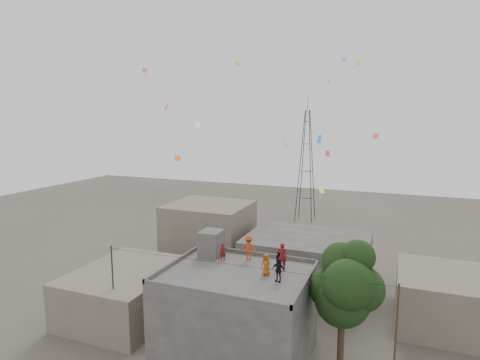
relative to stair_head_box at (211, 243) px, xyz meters
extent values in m
plane|color=#47423A|center=(3.20, -2.60, -7.10)|extent=(140.00, 140.00, 0.00)
cube|color=#454240|center=(3.20, -2.60, -4.10)|extent=(10.00, 8.00, 6.00)
cube|color=#52504D|center=(3.20, -2.60, -1.05)|extent=(10.00, 8.00, 0.10)
cube|color=#454240|center=(3.20, 1.32, -0.85)|extent=(10.00, 0.15, 0.30)
cube|color=#454240|center=(3.20, -6.53, -0.85)|extent=(10.00, 0.15, 0.30)
cube|color=#454240|center=(8.12, -2.60, -0.85)|extent=(0.15, 8.00, 0.30)
cube|color=#454240|center=(-1.72, -2.60, -0.85)|extent=(0.15, 8.00, 0.30)
cube|color=#454240|center=(0.00, 0.00, 0.00)|extent=(1.60, 1.80, 2.00)
cube|color=#695F53|center=(-7.80, -0.60, -5.10)|extent=(8.00, 10.00, 4.00)
cube|color=#454240|center=(5.20, 11.40, -4.60)|extent=(12.00, 9.00, 5.00)
cube|color=#695F53|center=(-6.80, 13.40, -3.60)|extent=(9.00, 8.00, 7.00)
cube|color=#695F53|center=(17.20, 7.40, -4.90)|extent=(7.00, 8.00, 4.40)
cylinder|color=black|center=(10.40, -2.10, -5.10)|extent=(0.44, 0.44, 4.00)
cylinder|color=black|center=(10.55, -2.00, -3.50)|extent=(0.64, 0.91, 2.14)
sphere|color=black|center=(10.40, -2.10, -1.90)|extent=(3.60, 3.60, 3.60)
sphere|color=black|center=(11.50, -1.80, -1.10)|extent=(3.00, 3.00, 3.00)
sphere|color=black|center=(9.50, -1.60, -1.50)|extent=(2.80, 2.80, 2.80)
sphere|color=black|center=(10.80, -2.90, -0.50)|extent=(3.20, 3.20, 3.20)
sphere|color=black|center=(10.10, -1.20, 0.30)|extent=(2.60, 2.60, 2.60)
sphere|color=black|center=(11.20, -1.50, 0.90)|extent=(2.20, 2.20, 2.20)
cylinder|color=black|center=(-6.30, -4.10, -3.40)|extent=(0.12, 0.12, 7.40)
cylinder|color=black|center=(13.70, -3.60, -3.40)|extent=(0.12, 0.12, 7.40)
cylinder|color=black|center=(3.70, -3.85, 0.10)|extent=(20.00, 0.52, 0.02)
cylinder|color=black|center=(-1.65, 36.55, 1.90)|extent=(1.27, 1.27, 18.01)
cylinder|color=black|center=(0.05, 36.55, 1.90)|extent=(1.27, 1.27, 18.01)
cylinder|color=black|center=(0.05, 38.25, 1.90)|extent=(1.27, 1.27, 18.01)
cylinder|color=black|center=(-1.65, 38.25, 1.90)|extent=(1.27, 1.27, 18.01)
cube|color=black|center=(-0.80, 37.40, -3.50)|extent=(2.36, 0.08, 0.08)
cube|color=black|center=(-0.80, 37.40, -3.50)|extent=(0.08, 2.36, 0.08)
cube|color=black|center=(-0.80, 37.40, 1.00)|extent=(1.81, 0.08, 0.08)
cube|color=black|center=(-0.80, 37.40, 1.00)|extent=(0.08, 1.81, 0.08)
cube|color=black|center=(-0.80, 37.40, 5.50)|extent=(1.26, 0.08, 0.08)
cube|color=black|center=(-0.80, 37.40, 5.50)|extent=(0.08, 1.26, 0.08)
cube|color=black|center=(-0.80, 37.40, 9.10)|extent=(0.82, 0.08, 0.08)
cube|color=black|center=(-0.80, 37.40, 9.10)|extent=(0.08, 0.82, 0.08)
cylinder|color=black|center=(-0.80, 37.40, 11.90)|extent=(0.08, 0.08, 2.00)
imported|color=maroon|center=(5.91, -0.65, -0.05)|extent=(0.71, 0.48, 1.90)
imported|color=#AA4F13|center=(5.21, -2.16, -0.25)|extent=(0.77, 0.55, 1.50)
imported|color=black|center=(5.58, -0.35, -0.42)|extent=(0.68, 0.71, 1.15)
imported|color=black|center=(6.30, -2.91, -0.21)|extent=(0.97, 0.52, 1.58)
imported|color=#AF4214|center=(3.04, 0.26, -0.05)|extent=(1.32, 0.88, 1.90)
imported|color=maroon|center=(1.29, -0.67, -0.35)|extent=(0.57, 0.51, 1.31)
plane|color=#DB5A17|center=(-3.29, 0.77, 6.49)|extent=(0.57, 0.58, 0.44)
plane|color=#DE235E|center=(7.48, 7.85, 6.64)|extent=(0.47, 0.41, 0.54)
plane|color=orange|center=(-0.41, 6.47, 14.42)|extent=(0.50, 0.36, 0.38)
plane|color=blue|center=(8.48, -1.44, 8.36)|extent=(0.18, 0.51, 0.52)
plane|color=white|center=(-5.80, 9.02, 8.99)|extent=(0.43, 0.42, 0.47)
plane|color=yellow|center=(9.41, 11.04, 14.53)|extent=(0.41, 0.42, 0.39)
plane|color=green|center=(5.25, 2.11, 7.71)|extent=(0.38, 0.53, 0.38)
plane|color=#ED4F37|center=(11.31, 9.05, 8.17)|extent=(0.47, 0.30, 0.43)
plane|color=#FB5C1A|center=(-2.49, -1.98, 10.48)|extent=(0.29, 0.47, 0.37)
plane|color=#479CD5|center=(6.03, 16.02, 13.43)|extent=(0.32, 0.31, 0.36)
plane|color=#DB45A8|center=(-6.34, 1.03, 13.53)|extent=(0.43, 0.33, 0.33)
plane|color=#C6D32F|center=(8.53, -0.52, 4.91)|extent=(0.47, 0.58, 0.40)
plane|color=#537AF9|center=(7.85, 13.23, 15.24)|extent=(0.39, 0.15, 0.38)
camera|label=1|loc=(13.28, -27.21, 9.73)|focal=30.00mm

